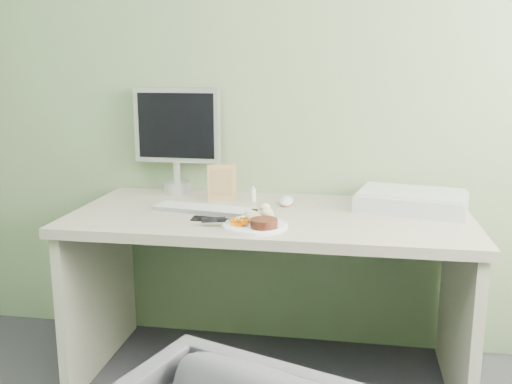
% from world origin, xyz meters
% --- Properties ---
extents(wall_back, '(3.50, 0.00, 3.50)m').
position_xyz_m(wall_back, '(0.00, 2.00, 1.35)').
color(wall_back, '#70875F').
rests_on(wall_back, floor).
extents(desk, '(1.60, 0.75, 0.73)m').
position_xyz_m(desk, '(0.00, 1.62, 0.55)').
color(desk, '#A79E8C').
rests_on(desk, floor).
extents(plate, '(0.24, 0.24, 0.01)m').
position_xyz_m(plate, '(-0.02, 1.40, 0.74)').
color(plate, white).
rests_on(plate, desk).
extents(steak, '(0.12, 0.12, 0.03)m').
position_xyz_m(steak, '(0.02, 1.36, 0.76)').
color(steak, black).
rests_on(steak, plate).
extents(potato_pile, '(0.13, 0.11, 0.06)m').
position_xyz_m(potato_pile, '(0.01, 1.46, 0.77)').
color(potato_pile, tan).
rests_on(potato_pile, plate).
extents(carrot_heap, '(0.05, 0.05, 0.04)m').
position_xyz_m(carrot_heap, '(-0.07, 1.38, 0.76)').
color(carrot_heap, '#DC6604').
rests_on(carrot_heap, plate).
extents(steak_knife, '(0.23, 0.08, 0.02)m').
position_xyz_m(steak_knife, '(-0.14, 1.40, 0.75)').
color(steak_knife, silver).
rests_on(steak_knife, plate).
extents(mousepad, '(0.24, 0.22, 0.00)m').
position_xyz_m(mousepad, '(-0.17, 1.56, 0.73)').
color(mousepad, black).
rests_on(mousepad, desk).
extents(keyboard, '(0.41, 0.18, 0.02)m').
position_xyz_m(keyboard, '(-0.27, 1.58, 0.74)').
color(keyboard, white).
rests_on(keyboard, desk).
extents(computer_mouse, '(0.07, 0.11, 0.04)m').
position_xyz_m(computer_mouse, '(0.05, 1.76, 0.75)').
color(computer_mouse, white).
rests_on(computer_mouse, desk).
extents(photo_frame, '(0.13, 0.05, 0.16)m').
position_xyz_m(photo_frame, '(-0.24, 1.81, 0.81)').
color(photo_frame, '#A57D4D').
rests_on(photo_frame, desk).
extents(eyedrop_bottle, '(0.03, 0.03, 0.07)m').
position_xyz_m(eyedrop_bottle, '(-0.10, 1.81, 0.76)').
color(eyedrop_bottle, white).
rests_on(eyedrop_bottle, desk).
extents(scanner, '(0.49, 0.38, 0.07)m').
position_xyz_m(scanner, '(0.57, 1.77, 0.76)').
color(scanner, silver).
rests_on(scanner, desk).
extents(monitor, '(0.41, 0.13, 0.49)m').
position_xyz_m(monitor, '(-0.48, 1.94, 1.00)').
color(monitor, silver).
rests_on(monitor, desk).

